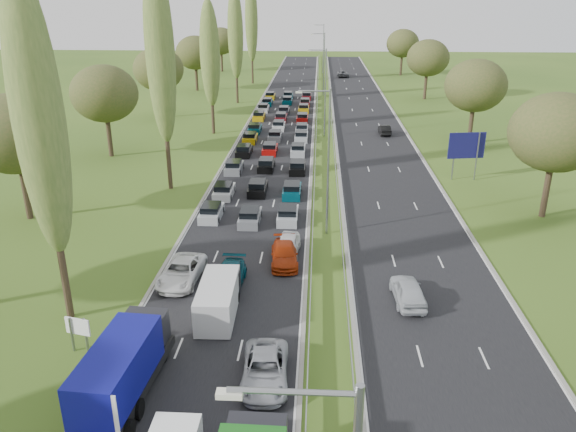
# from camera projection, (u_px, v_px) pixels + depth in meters

# --- Properties ---
(ground) EXTENTS (260.00, 260.00, 0.00)m
(ground) POSITION_uv_depth(u_px,v_px,m) (324.00, 133.00, 81.45)
(ground) COLOR #36541A
(ground) RESTS_ON ground
(near_carriageway) EXTENTS (10.50, 215.00, 0.04)m
(near_carriageway) POSITION_uv_depth(u_px,v_px,m) (279.00, 129.00, 84.12)
(near_carriageway) COLOR black
(near_carriageway) RESTS_ON ground
(far_carriageway) EXTENTS (10.50, 215.00, 0.04)m
(far_carriageway) POSITION_uv_depth(u_px,v_px,m) (369.00, 130.00, 83.43)
(far_carriageway) COLOR black
(far_carriageway) RESTS_ON ground
(central_reservation) EXTENTS (2.36, 215.00, 0.32)m
(central_reservation) POSITION_uv_depth(u_px,v_px,m) (324.00, 126.00, 83.57)
(central_reservation) COLOR gray
(central_reservation) RESTS_ON ground
(lamp_columns) EXTENTS (0.18, 140.18, 12.00)m
(lamp_columns) POSITION_uv_depth(u_px,v_px,m) (325.00, 94.00, 77.40)
(lamp_columns) COLOR gray
(lamp_columns) RESTS_ON ground
(poplar_row) EXTENTS (2.80, 127.80, 22.44)m
(poplar_row) POSITION_uv_depth(u_px,v_px,m) (193.00, 52.00, 66.74)
(poplar_row) COLOR #2D2116
(poplar_row) RESTS_ON ground
(woodland_left) EXTENTS (8.00, 166.00, 11.10)m
(woodland_left) POSITION_uv_depth(u_px,v_px,m) (94.00, 99.00, 63.85)
(woodland_left) COLOR #2D2116
(woodland_left) RESTS_ON ground
(woodland_right) EXTENTS (8.00, 153.00, 11.10)m
(woodland_right) POSITION_uv_depth(u_px,v_px,m) (494.00, 96.00, 65.25)
(woodland_right) COLOR #2D2116
(woodland_right) RESTS_ON ground
(traffic_queue_fill) EXTENTS (9.05, 68.15, 0.80)m
(traffic_queue_fill) POSITION_uv_depth(u_px,v_px,m) (277.00, 133.00, 79.42)
(traffic_queue_fill) COLOR #B2B7BC
(traffic_queue_fill) RESTS_ON ground
(near_car_2) EXTENTS (2.89, 5.54, 1.49)m
(near_car_2) POSITION_uv_depth(u_px,v_px,m) (182.00, 272.00, 38.86)
(near_car_2) COLOR white
(near_car_2) RESTS_ON near_carriageway
(near_car_7) EXTENTS (2.10, 4.91, 1.41)m
(near_car_7) POSITION_uv_depth(u_px,v_px,m) (229.00, 277.00, 38.19)
(near_car_7) COLOR #053F4E
(near_car_7) RESTS_ON near_carriageway
(near_car_10) EXTENTS (2.57, 5.19, 1.41)m
(near_car_10) POSITION_uv_depth(u_px,v_px,m) (265.00, 369.00, 28.74)
(near_car_10) COLOR #9EA0A7
(near_car_10) RESTS_ON near_carriageway
(near_car_11) EXTENTS (2.31, 4.96, 1.40)m
(near_car_11) POSITION_uv_depth(u_px,v_px,m) (285.00, 254.00, 41.58)
(near_car_11) COLOR #9B2A09
(near_car_11) RESTS_ON near_carriageway
(near_car_12) EXTENTS (1.98, 4.39, 1.46)m
(near_car_12) POSITION_uv_depth(u_px,v_px,m) (288.00, 245.00, 42.98)
(near_car_12) COLOR white
(near_car_12) RESTS_ON near_carriageway
(far_car_0) EXTENTS (2.09, 4.67, 1.56)m
(far_car_0) POSITION_uv_depth(u_px,v_px,m) (408.00, 291.00, 36.26)
(far_car_0) COLOR #B7BBC1
(far_car_0) RESTS_ON far_carriageway
(far_car_1) EXTENTS (1.57, 4.16, 1.35)m
(far_car_1) POSITION_uv_depth(u_px,v_px,m) (385.00, 130.00, 80.37)
(far_car_1) COLOR black
(far_car_1) RESTS_ON far_carriageway
(far_car_2) EXTENTS (2.77, 5.64, 1.54)m
(far_car_2) POSITION_uv_depth(u_px,v_px,m) (343.00, 73.00, 137.97)
(far_car_2) COLOR slate
(far_car_2) RESTS_ON far_carriageway
(blue_lorry) EXTENTS (2.28, 8.19, 3.46)m
(blue_lorry) POSITION_uv_depth(u_px,v_px,m) (125.00, 366.00, 27.23)
(blue_lorry) COLOR black
(blue_lorry) RESTS_ON near_carriageway
(white_van_rear) EXTENTS (2.16, 5.51, 2.21)m
(white_van_rear) POSITION_uv_depth(u_px,v_px,m) (219.00, 298.00, 34.76)
(white_van_rear) COLOR silver
(white_van_rear) RESTS_ON near_carriageway
(info_sign) EXTENTS (1.48, 0.45, 2.10)m
(info_sign) POSITION_uv_depth(u_px,v_px,m) (78.00, 330.00, 30.98)
(info_sign) COLOR gray
(info_sign) RESTS_ON ground
(direction_sign) EXTENTS (3.96, 0.75, 5.20)m
(direction_sign) POSITION_uv_depth(u_px,v_px,m) (466.00, 148.00, 59.50)
(direction_sign) COLOR gray
(direction_sign) RESTS_ON ground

